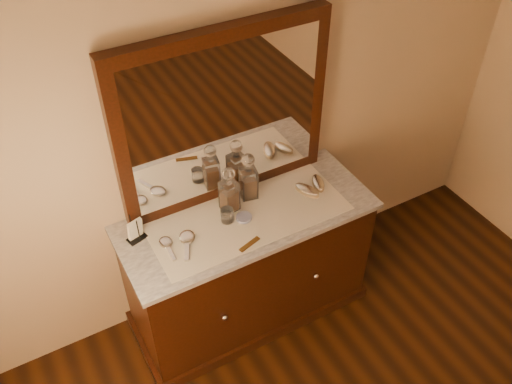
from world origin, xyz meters
TOP-DOWN VIEW (x-y plane):
  - dresser_cabinet at (0.00, 1.96)m, footprint 1.40×0.55m
  - dresser_plinth at (0.00, 1.96)m, footprint 1.46×0.59m
  - knob_left at (-0.30, 1.67)m, footprint 0.04×0.04m
  - knob_right at (0.30, 1.67)m, footprint 0.04×0.04m
  - marble_top at (0.00, 1.96)m, footprint 1.44×0.59m
  - mirror_frame at (0.00, 2.20)m, footprint 1.20×0.08m
  - mirror_glass at (0.00, 2.17)m, footprint 1.06×0.01m
  - lace_runner at (0.00, 1.94)m, footprint 1.10×0.45m
  - pin_dish at (-0.03, 1.94)m, footprint 0.11×0.11m
  - comb at (-0.10, 1.75)m, footprint 0.13×0.06m
  - napkin_rack at (-0.59, 2.08)m, footprint 0.11×0.09m
  - decanter_left at (-0.06, 2.05)m, footprint 0.10×0.10m
  - decanter_right at (0.08, 2.09)m, footprint 0.10×0.10m
  - brush_near at (0.38, 1.94)m, footprint 0.13×0.17m
  - brush_far at (0.48, 1.97)m, footprint 0.11×0.16m
  - hand_mirror_outer at (-0.48, 1.96)m, footprint 0.08×0.18m
  - hand_mirror_inner at (-0.37, 1.93)m, footprint 0.14×0.22m
  - tumblers at (-0.12, 1.97)m, footprint 0.07×0.07m

SIDE VIEW (x-z plane):
  - dresser_plinth at x=0.00m, z-range 0.00..0.08m
  - dresser_cabinet at x=0.00m, z-range 0.00..0.82m
  - knob_left at x=-0.30m, z-range 0.43..0.47m
  - knob_right at x=0.30m, z-range 0.43..0.47m
  - marble_top at x=0.00m, z-range 0.82..0.85m
  - lace_runner at x=0.00m, z-range 0.85..0.85m
  - comb at x=-0.10m, z-range 0.85..0.86m
  - hand_mirror_outer at x=-0.48m, z-range 0.85..0.87m
  - pin_dish at x=-0.03m, z-range 0.85..0.87m
  - hand_mirror_inner at x=-0.37m, z-range 0.85..0.87m
  - brush_far at x=0.48m, z-range 0.85..0.89m
  - brush_near at x=0.38m, z-range 0.85..0.90m
  - tumblers at x=-0.12m, z-range 0.85..0.93m
  - napkin_rack at x=-0.59m, z-range 0.83..0.99m
  - decanter_left at x=-0.06m, z-range 0.82..1.11m
  - decanter_right at x=0.08m, z-range 0.82..1.12m
  - mirror_frame at x=0.00m, z-range 0.85..1.85m
  - mirror_glass at x=0.00m, z-range 0.92..1.78m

